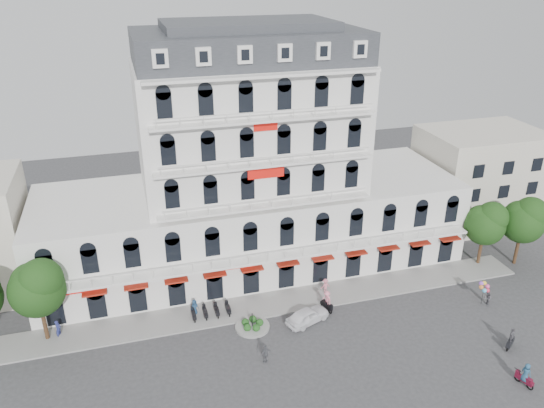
% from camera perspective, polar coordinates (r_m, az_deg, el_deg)
% --- Properties ---
extents(ground, '(120.00, 120.00, 0.00)m').
position_cam_1_polar(ground, '(46.53, 3.52, -16.88)').
color(ground, '#38383A').
rests_on(ground, ground).
extents(sidewalk, '(53.00, 4.00, 0.16)m').
position_cam_1_polar(sidewalk, '(53.17, 0.26, -10.64)').
color(sidewalk, gray).
rests_on(sidewalk, ground).
extents(main_building, '(45.00, 15.00, 25.80)m').
position_cam_1_polar(main_building, '(56.07, -2.32, 2.84)').
color(main_building, silver).
rests_on(main_building, ground).
extents(flank_building_east, '(14.00, 10.00, 12.00)m').
position_cam_1_polar(flank_building_east, '(71.89, 21.22, 2.78)').
color(flank_building_east, beige).
rests_on(flank_building_east, ground).
extents(traffic_island, '(3.20, 3.20, 1.60)m').
position_cam_1_polar(traffic_island, '(50.11, -2.13, -12.93)').
color(traffic_island, gray).
rests_on(traffic_island, ground).
extents(parked_scooter_row, '(4.40, 1.80, 1.10)m').
position_cam_1_polar(parked_scooter_row, '(51.96, -6.56, -11.89)').
color(parked_scooter_row, black).
rests_on(parked_scooter_row, ground).
extents(tree_west_inner, '(4.76, 4.76, 8.25)m').
position_cam_1_polar(tree_west_inner, '(49.78, -23.97, -8.05)').
color(tree_west_inner, '#382314').
rests_on(tree_west_inner, ground).
extents(tree_east_inner, '(4.40, 4.37, 7.57)m').
position_cam_1_polar(tree_east_inner, '(61.55, 22.02, -1.82)').
color(tree_east_inner, '#382314').
rests_on(tree_east_inner, ground).
extents(tree_east_outer, '(4.65, 4.65, 8.05)m').
position_cam_1_polar(tree_east_outer, '(63.19, 25.49, -1.44)').
color(tree_east_outer, '#382314').
rests_on(tree_east_outer, ground).
extents(parked_car, '(4.70, 3.22, 1.49)m').
position_cam_1_polar(parked_car, '(50.57, 3.84, -11.88)').
color(parked_car, white).
rests_on(parked_car, ground).
extents(rider_east, '(0.76, 1.67, 2.13)m').
position_cam_1_polar(rider_east, '(48.38, 25.62, -16.23)').
color(rider_east, maroon).
rests_on(rider_east, ground).
extents(rider_northeast, '(1.45, 1.16, 2.09)m').
position_cam_1_polar(rider_northeast, '(51.80, 24.33, -13.03)').
color(rider_northeast, black).
rests_on(rider_northeast, ground).
extents(rider_center, '(0.96, 1.65, 2.21)m').
position_cam_1_polar(rider_center, '(51.95, 5.91, -10.27)').
color(rider_center, black).
rests_on(rider_center, ground).
extents(pedestrian_left, '(0.95, 0.83, 1.64)m').
position_cam_1_polar(pedestrian_left, '(51.90, -8.33, -10.94)').
color(pedestrian_left, navy).
rests_on(pedestrian_left, ground).
extents(pedestrian_mid, '(1.09, 0.66, 1.74)m').
position_cam_1_polar(pedestrian_mid, '(46.14, -0.69, -15.82)').
color(pedestrian_mid, '#5B5D63').
rests_on(pedestrian_mid, ground).
extents(pedestrian_right, '(1.10, 0.73, 1.59)m').
position_cam_1_polar(pedestrian_right, '(54.70, 5.75, -8.75)').
color(pedestrian_right, '#D97285').
rests_on(pedestrian_right, ground).
extents(pedestrian_far, '(0.63, 0.76, 1.80)m').
position_cam_1_polar(pedestrian_far, '(52.23, -22.01, -12.38)').
color(pedestrian_far, navy).
rests_on(pedestrian_far, ground).
extents(balloon_vendor, '(1.34, 1.25, 2.45)m').
position_cam_1_polar(balloon_vendor, '(56.42, 22.05, -8.90)').
color(balloon_vendor, '#59575E').
rests_on(balloon_vendor, ground).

